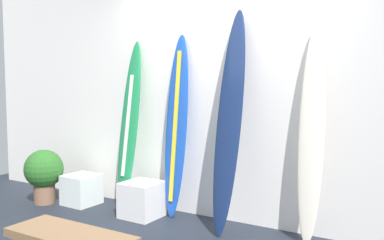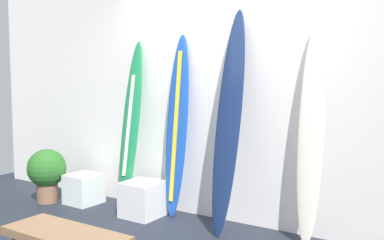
{
  "view_description": "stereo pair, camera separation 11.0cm",
  "coord_description": "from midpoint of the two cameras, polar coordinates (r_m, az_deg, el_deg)",
  "views": [
    {
      "loc": [
        1.94,
        -2.64,
        1.42
      ],
      "look_at": [
        -0.21,
        0.95,
        1.07
      ],
      "focal_mm": 38.57,
      "sensor_mm": 36.0,
      "label": 1
    },
    {
      "loc": [
        2.04,
        -2.58,
        1.42
      ],
      "look_at": [
        -0.21,
        0.95,
        1.07
      ],
      "focal_mm": 38.57,
      "sensor_mm": 36.0,
      "label": 2
    }
  ],
  "objects": [
    {
      "name": "display_block_center",
      "position": [
        4.58,
        -7.63,
        -10.84
      ],
      "size": [
        0.4,
        0.4,
        0.38
      ],
      "color": "white",
      "rests_on": "ground"
    },
    {
      "name": "potted_plant",
      "position": [
        5.33,
        -20.36,
        -6.75
      ],
      "size": [
        0.46,
        0.46,
        0.65
      ],
      "color": "brown",
      "rests_on": "ground"
    },
    {
      "name": "surfboard_cobalt",
      "position": [
        4.44,
        -2.88,
        -1.03
      ],
      "size": [
        0.28,
        0.28,
        1.97
      ],
      "color": "#1A4AB3",
      "rests_on": "ground"
    },
    {
      "name": "surfboard_emerald",
      "position": [
        4.75,
        -9.33,
        -0.91
      ],
      "size": [
        0.24,
        0.39,
        1.93
      ],
      "color": "#1C7C46",
      "rests_on": "ground"
    },
    {
      "name": "wall_back",
      "position": [
        4.39,
        4.02,
        4.52
      ],
      "size": [
        7.2,
        0.2,
        2.8
      ],
      "primitive_type": "cube",
      "color": "white",
      "rests_on": "ground"
    },
    {
      "name": "surfboard_ivory",
      "position": [
        3.81,
        15.42,
        -1.92
      ],
      "size": [
        0.24,
        0.28,
        1.97
      ],
      "color": "silver",
      "rests_on": "ground"
    },
    {
      "name": "surfboard_navy",
      "position": [
        3.96,
        4.37,
        -0.26
      ],
      "size": [
        0.26,
        0.5,
        2.17
      ],
      "color": "#15254E",
      "rests_on": "ground"
    },
    {
      "name": "display_block_left",
      "position": [
        5.19,
        -15.63,
        -9.23
      ],
      "size": [
        0.38,
        0.38,
        0.35
      ],
      "color": "white",
      "rests_on": "ground"
    }
  ]
}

